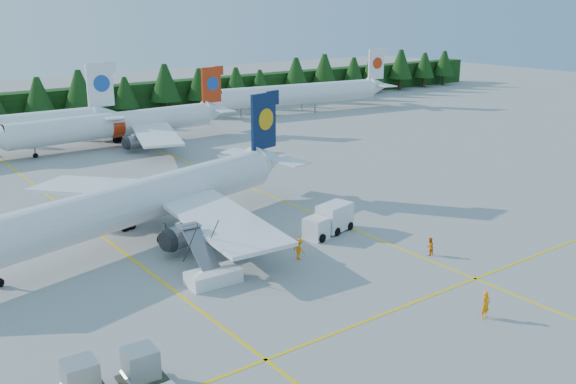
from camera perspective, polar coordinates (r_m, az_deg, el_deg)
ground at (r=52.25m, az=7.00°, el=-7.11°), size 320.00×320.00×0.00m
taxi_stripe_a at (r=61.39m, az=-15.96°, el=-3.99°), size 0.25×120.00×0.01m
taxi_stripe_b at (r=70.31m, az=-0.63°, el=-0.73°), size 0.25×120.00×0.01m
taxi_stripe_cross at (r=48.51m, az=11.92°, el=-9.29°), size 80.00×0.25×0.01m
treeline_hedge at (r=122.41m, az=-20.48°, el=7.07°), size 220.00×4.00×6.00m
airliner_navy at (r=58.70m, az=-14.26°, el=-1.23°), size 38.81×31.52×11.51m
airliner_red at (r=99.47m, az=-15.48°, el=5.71°), size 37.20×30.59×10.81m
airliner_far_right at (r=127.25m, az=0.61°, el=8.72°), size 39.90×8.69×11.63m
airstairs at (r=50.25m, az=-6.83°, el=-7.10°), size 4.18×5.67×3.70m
service_truck at (r=59.99m, az=3.59°, el=-2.52°), size 5.78×3.18×2.64m
uld_pair at (r=37.92m, az=-15.44°, el=-15.12°), size 5.77×2.83×1.93m
crew_a at (r=46.48m, az=17.17°, el=-9.55°), size 0.72×0.48×1.96m
crew_b at (r=56.30m, az=12.48°, el=-4.75°), size 0.84×0.70×1.58m
crew_c at (r=54.09m, az=0.98°, el=-5.09°), size 0.65×0.85×1.85m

